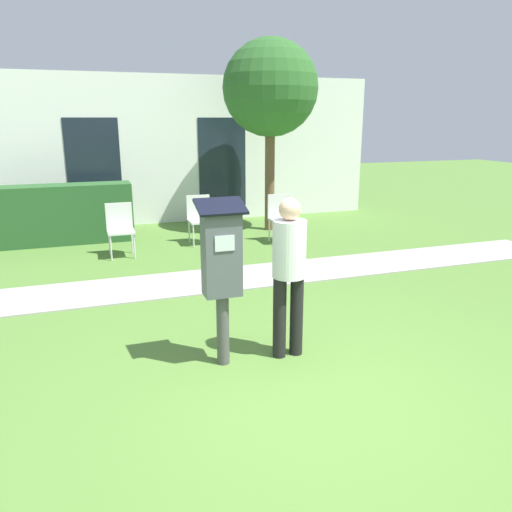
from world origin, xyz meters
TOP-DOWN VIEW (x-y plane):
  - ground_plane at (0.00, 0.00)m, footprint 40.00×40.00m
  - sidewalk at (0.00, 3.41)m, footprint 12.00×1.10m
  - building_facade at (0.00, 7.94)m, footprint 10.00×0.26m
  - parking_meter at (-0.51, 0.92)m, footprint 0.44×0.31m
  - person_standing at (0.14, 0.88)m, footprint 0.32×0.32m
  - outdoor_chair_left at (-1.11, 5.28)m, footprint 0.44×0.44m
  - outdoor_chair_middle at (0.37, 5.71)m, footprint 0.44×0.44m
  - outdoor_chair_right at (1.85, 5.33)m, footprint 0.44×0.44m
  - hedge_row at (-2.29, 6.57)m, footprint 2.99×0.60m
  - tree at (2.03, 6.41)m, footprint 1.90×1.90m

SIDE VIEW (x-z plane):
  - ground_plane at x=0.00m, z-range 0.00..0.00m
  - sidewalk at x=0.00m, z-range 0.00..0.02m
  - outdoor_chair_left at x=-1.11m, z-range 0.08..0.98m
  - outdoor_chair_middle at x=0.37m, z-range 0.08..0.98m
  - outdoor_chair_right at x=1.85m, z-range 0.08..0.98m
  - hedge_row at x=-2.29m, z-range 0.00..1.10m
  - person_standing at x=0.14m, z-range 0.14..1.72m
  - parking_meter at x=-0.51m, z-range 0.22..1.81m
  - building_facade at x=0.00m, z-range 0.00..3.20m
  - tree at x=2.03m, z-range 0.94..4.75m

